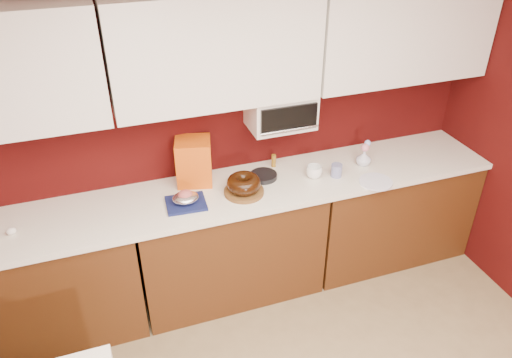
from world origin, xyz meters
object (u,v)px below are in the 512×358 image
object	(u,v)px
foil_ham_nest	(185,198)
blue_jar	(337,170)
bundt_cake	(244,183)
coffee_mug	(314,171)
pandoro_box	(194,161)
flower_vase	(364,157)
toaster_oven	(280,110)

from	to	relation	value
foil_ham_nest	blue_jar	size ratio (longest dim) A/B	1.83
bundt_cake	blue_jar	bearing A→B (deg)	-0.51
coffee_mug	blue_jar	xyz separation A→B (m)	(0.16, -0.04, -0.01)
pandoro_box	foil_ham_nest	bearing A→B (deg)	-101.46
foil_ham_nest	flower_vase	world-z (taller)	flower_vase
foil_ham_nest	coffee_mug	xyz separation A→B (m)	(0.95, 0.04, 0.00)
blue_jar	flower_vase	distance (m)	0.28
bundt_cake	blue_jar	world-z (taller)	bundt_cake
bundt_cake	coffee_mug	xyz separation A→B (m)	(0.54, 0.03, -0.02)
toaster_oven	pandoro_box	xyz separation A→B (m)	(-0.63, 0.03, -0.31)
coffee_mug	flower_vase	size ratio (longest dim) A/B	0.84
bundt_cake	flower_vase	bearing A→B (deg)	4.31
toaster_oven	bundt_cake	distance (m)	0.57
toaster_oven	blue_jar	xyz separation A→B (m)	(0.35, -0.24, -0.43)
coffee_mug	foil_ham_nest	bearing A→B (deg)	-177.80
toaster_oven	coffee_mug	bearing A→B (deg)	-45.59
coffee_mug	toaster_oven	bearing A→B (deg)	134.41
foil_ham_nest	bundt_cake	bearing A→B (deg)	0.59
blue_jar	flower_vase	size ratio (longest dim) A/B	0.72
flower_vase	pandoro_box	bearing A→B (deg)	171.44
bundt_cake	blue_jar	xyz separation A→B (m)	(0.70, -0.01, -0.03)
blue_jar	bundt_cake	bearing A→B (deg)	179.49
blue_jar	flower_vase	bearing A→B (deg)	16.62
coffee_mug	blue_jar	world-z (taller)	coffee_mug
foil_ham_nest	blue_jar	xyz separation A→B (m)	(1.11, -0.00, -0.01)
foil_ham_nest	pandoro_box	distance (m)	0.31
foil_ham_nest	flower_vase	size ratio (longest dim) A/B	1.32
flower_vase	toaster_oven	bearing A→B (deg)	165.75
toaster_oven	flower_vase	bearing A→B (deg)	-14.25
pandoro_box	blue_jar	size ratio (longest dim) A/B	3.45
coffee_mug	flower_vase	bearing A→B (deg)	5.46
pandoro_box	blue_jar	world-z (taller)	pandoro_box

